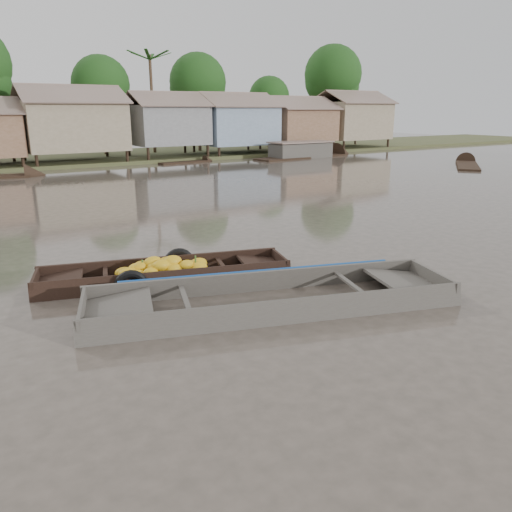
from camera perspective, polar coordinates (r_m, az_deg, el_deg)
ground at (r=10.24m, az=6.26°, el=-5.28°), size 120.00×120.00×0.00m
riverbank at (r=40.26m, az=-20.35°, el=14.47°), size 120.00×12.47×10.22m
banana_boat at (r=11.60m, az=-10.68°, el=-2.02°), size 5.80×2.88×0.80m
viewer_boat at (r=9.99m, az=1.95°, el=-5.39°), size 7.55×4.08×0.59m
distant_boats at (r=37.11m, az=-0.61°, el=10.94°), size 47.62×15.55×1.38m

